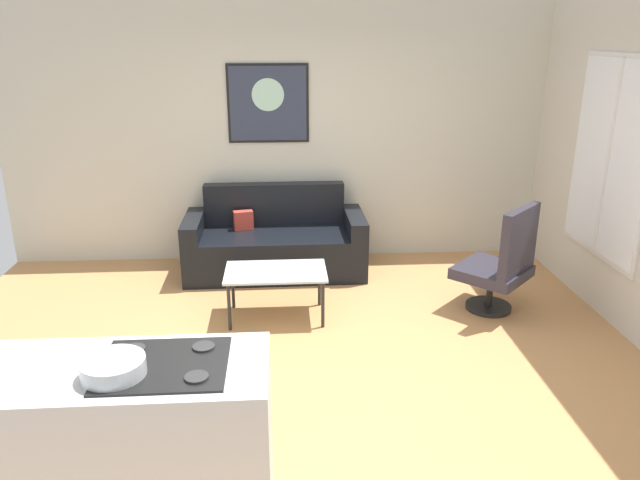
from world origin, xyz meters
TOP-DOWN VIEW (x-y plane):
  - ground at (0.00, 0.00)m, footprint 6.40×6.40m
  - back_wall at (0.00, 2.42)m, footprint 6.40×0.05m
  - couch at (-0.33, 1.95)m, footprint 1.86×0.82m
  - coffee_table at (-0.32, 0.84)m, footprint 0.89×0.53m
  - armchair at (1.70, 0.82)m, footprint 0.82×0.82m
  - kitchen_counter at (-1.10, -1.51)m, footprint 1.54×0.62m
  - mixing_bowl at (-1.04, -1.59)m, footprint 0.29×0.29m
  - wall_painting at (-0.37, 2.38)m, footprint 0.85×0.03m
  - window at (2.59, 0.90)m, footprint 0.03×1.24m

SIDE VIEW (x-z plane):
  - ground at x=0.00m, z-range -0.04..0.00m
  - couch at x=-0.33m, z-range -0.14..0.75m
  - coffee_table at x=-0.32m, z-range 0.18..0.63m
  - kitchen_counter at x=-1.10m, z-range -0.01..0.93m
  - armchair at x=1.70m, z-range -0.04..0.97m
  - mixing_bowl at x=-1.04m, z-range 0.92..1.01m
  - window at x=2.59m, z-range 0.50..2.26m
  - back_wall at x=0.00m, z-range 0.00..2.80m
  - wall_painting at x=-0.37m, z-range 1.31..2.12m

